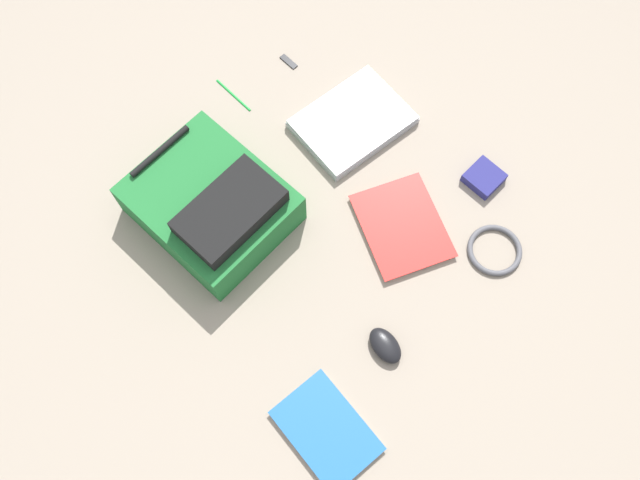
% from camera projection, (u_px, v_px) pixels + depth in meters
% --- Properties ---
extents(ground_plane, '(3.39, 3.39, 0.00)m').
position_uv_depth(ground_plane, '(308.00, 232.00, 1.76)').
color(ground_plane, gray).
extents(backpack, '(0.38, 0.43, 0.17)m').
position_uv_depth(backpack, '(213.00, 205.00, 1.71)').
color(backpack, '#1E662D').
rests_on(backpack, ground_plane).
extents(laptop, '(0.31, 0.23, 0.03)m').
position_uv_depth(laptop, '(353.00, 122.00, 1.87)').
color(laptop, '#929296').
rests_on(laptop, ground_plane).
extents(book_comic, '(0.28, 0.31, 0.02)m').
position_uv_depth(book_comic, '(402.00, 226.00, 1.76)').
color(book_comic, silver).
rests_on(book_comic, ground_plane).
extents(book_manual, '(0.17, 0.25, 0.02)m').
position_uv_depth(book_manual, '(327.00, 431.00, 1.56)').
color(book_manual, silver).
rests_on(book_manual, ground_plane).
extents(computer_mouse, '(0.07, 0.10, 0.03)m').
position_uv_depth(computer_mouse, '(385.00, 346.00, 1.63)').
color(computer_mouse, black).
rests_on(computer_mouse, ground_plane).
extents(cable_coil, '(0.14, 0.14, 0.01)m').
position_uv_depth(cable_coil, '(495.00, 250.00, 1.74)').
color(cable_coil, '#4C4C51').
rests_on(cable_coil, ground_plane).
extents(pen_black, '(0.02, 0.14, 0.01)m').
position_uv_depth(pen_black, '(233.00, 95.00, 1.92)').
color(pen_black, '#198C33').
rests_on(pen_black, ground_plane).
extents(earbud_pouch, '(0.10, 0.10, 0.03)m').
position_uv_depth(earbud_pouch, '(484.00, 178.00, 1.81)').
color(earbud_pouch, navy).
rests_on(earbud_pouch, ground_plane).
extents(usb_stick, '(0.02, 0.06, 0.01)m').
position_uv_depth(usb_stick, '(289.00, 61.00, 1.96)').
color(usb_stick, black).
rests_on(usb_stick, ground_plane).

